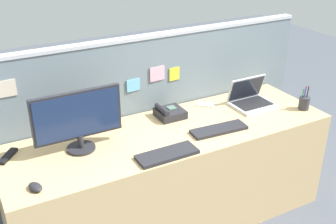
% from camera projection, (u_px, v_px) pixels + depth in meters
% --- Properties ---
extents(ground_plane, '(10.00, 10.00, 0.00)m').
position_uv_depth(ground_plane, '(171.00, 219.00, 3.11)').
color(ground_plane, '#4C515B').
extents(desk, '(2.24, 0.70, 0.75)m').
position_uv_depth(desk, '(171.00, 178.00, 2.95)').
color(desk, tan).
rests_on(desk, ground_plane).
extents(cubicle_divider, '(2.63, 0.08, 1.31)m').
position_uv_depth(cubicle_divider, '(147.00, 120.00, 3.13)').
color(cubicle_divider, slate).
rests_on(cubicle_divider, ground_plane).
extents(desktop_monitor, '(0.54, 0.18, 0.38)m').
position_uv_depth(desktop_monitor, '(78.00, 118.00, 2.48)').
color(desktop_monitor, '#232328').
rests_on(desktop_monitor, desk).
extents(laptop, '(0.31, 0.26, 0.21)m').
position_uv_depth(laptop, '(250.00, 99.00, 3.14)').
color(laptop, silver).
rests_on(laptop, desk).
extents(desk_phone, '(0.19, 0.18, 0.09)m').
position_uv_depth(desk_phone, '(169.00, 113.00, 2.96)').
color(desk_phone, '#232328').
rests_on(desk_phone, desk).
extents(keyboard_main, '(0.38, 0.15, 0.02)m').
position_uv_depth(keyboard_main, '(167.00, 154.00, 2.49)').
color(keyboard_main, '#232328').
rests_on(keyboard_main, desk).
extents(keyboard_spare, '(0.40, 0.15, 0.02)m').
position_uv_depth(keyboard_spare, '(219.00, 129.00, 2.78)').
color(keyboard_spare, '#232328').
rests_on(keyboard_spare, desk).
extents(computer_mouse_right_hand, '(0.09, 0.11, 0.03)m').
position_uv_depth(computer_mouse_right_hand, '(35.00, 187.00, 2.19)').
color(computer_mouse_right_hand, '#232328').
rests_on(computer_mouse_right_hand, desk).
extents(pen_cup, '(0.08, 0.08, 0.19)m').
position_uv_depth(pen_cup, '(304.00, 103.00, 3.07)').
color(pen_cup, '#333338').
rests_on(pen_cup, desk).
extents(cell_phone_white_slab, '(0.15, 0.15, 0.01)m').
position_uv_depth(cell_phone_white_slab, '(206.00, 105.00, 3.15)').
color(cell_phone_white_slab, silver).
rests_on(cell_phone_white_slab, desk).
extents(tv_remote, '(0.14, 0.16, 0.02)m').
position_uv_depth(tv_remote, '(8.00, 156.00, 2.48)').
color(tv_remote, black).
rests_on(tv_remote, desk).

